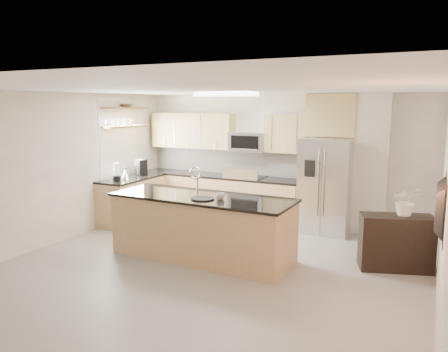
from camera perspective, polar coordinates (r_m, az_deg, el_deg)
The scene contains 26 objects.
floor at distance 6.38m, azimuth -2.87°, elevation -12.68°, with size 6.50×6.50×0.00m, color gray.
ceiling at distance 5.92m, azimuth -3.08°, elevation 11.33°, with size 6.00×6.50×0.02m, color white.
wall_back at distance 8.96m, azimuth 7.23°, elevation 2.28°, with size 6.00×0.02×2.60m, color white.
wall_left at distance 7.91m, azimuth -22.30°, elevation 0.71°, with size 0.02×6.50×2.60m, color white.
wall_right at distance 5.28m, azimuth 26.85°, elevation -3.65°, with size 0.02×6.50×2.60m, color white.
back_counter at distance 9.28m, azimuth -0.70°, elevation -2.58°, with size 3.55×0.66×1.44m.
left_counter at distance 9.16m, azimuth -11.93°, elevation -3.03°, with size 0.66×1.50×0.92m.
range at distance 9.01m, azimuth 2.82°, elevation -2.96°, with size 0.76×0.64×1.14m.
upper_cabinets at distance 9.27m, azimuth -0.71°, elevation 5.85°, with size 3.50×0.33×0.75m.
microwave at distance 8.95m, azimuth 3.20°, elevation 4.45°, with size 0.76×0.40×0.40m.
refrigerator at distance 8.38m, azimuth 13.19°, elevation -1.23°, with size 0.92×0.78×1.78m.
partition_column at distance 8.40m, azimuth 18.70°, elevation 1.38°, with size 0.60×0.30×2.60m, color beige.
window at distance 9.17m, azimuth -13.67°, elevation 4.45°, with size 0.04×1.15×1.65m.
shelf_lower at distance 9.15m, azimuth -12.73°, elevation 6.36°, with size 0.30×1.20×0.04m, color brown.
shelf_upper at distance 9.14m, azimuth -12.81°, elevation 8.67°, with size 0.30×1.20×0.04m, color brown.
ceiling_fixture at distance 7.52m, azimuth 0.29°, elevation 10.62°, with size 1.00×0.50×0.06m, color white.
island at distance 6.88m, azimuth -2.86°, elevation -6.65°, with size 2.89×1.10×1.42m.
credenza at distance 6.90m, azimuth 21.54°, elevation -8.09°, with size 1.01×0.42×0.81m, color black.
cup at distance 6.50m, azimuth -0.48°, elevation -2.64°, with size 0.13×0.13×0.10m, color white.
platter at distance 6.53m, azimuth -2.84°, elevation -2.97°, with size 0.36×0.36×0.02m, color black.
blender at distance 8.71m, azimuth -13.86°, elevation 0.38°, with size 0.15×0.15×0.36m.
kettle at distance 8.84m, azimuth -12.76°, elevation 0.23°, with size 0.19×0.19×0.24m.
coffee_maker at distance 9.34m, azimuth -10.80°, elevation 1.08°, with size 0.22×0.25×0.32m.
bowl at distance 9.19m, azimuth -12.56°, elevation 9.06°, with size 0.35×0.35×0.08m, color silver.
flower_vase at distance 6.77m, azimuth 22.76°, elevation -2.13°, with size 0.59×0.51×0.65m, color white.
television at distance 5.07m, azimuth 25.89°, elevation -3.50°, with size 1.08×0.14×0.62m, color black.
Camera 1 is at (2.89, -5.16, 2.40)m, focal length 35.00 mm.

